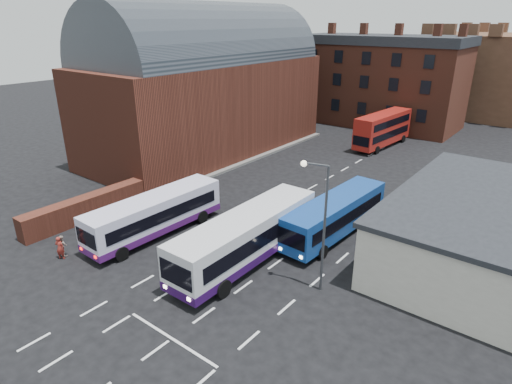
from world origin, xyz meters
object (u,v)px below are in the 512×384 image
Objects in this scene: pedestrian_beige at (62,245)px; bus_white_inbound at (247,235)px; street_lamp at (320,216)px; bus_blue at (335,214)px; bus_red_double at (383,129)px; pedestrian_red at (60,248)px; bus_white_outbound at (155,212)px.

bus_white_inbound is at bearing -150.36° from pedestrian_beige.
bus_blue is at bearing 110.04° from street_lamp.
bus_white_inbound is at bearing 71.19° from bus_blue.
bus_white_inbound is 30.50m from bus_red_double.
bus_white_inbound is 11.96m from pedestrian_red.
pedestrian_beige is (-12.49, -13.32, -0.94)m from bus_blue.
bus_red_double is 37.55m from pedestrian_beige.
bus_white_inbound is 7.55× the size of pedestrian_red.
bus_red_double is at bearing 84.88° from bus_white_outbound.
bus_blue is (10.03, 7.63, -0.03)m from bus_white_outbound.
bus_blue is 1.38× the size of street_lamp.
street_lamp is at bearing 110.98° from bus_red_double.
bus_blue is at bearing -137.98° from pedestrian_beige.
bus_blue is (2.62, 6.55, -0.24)m from bus_white_inbound.
bus_white_outbound is 6.77× the size of pedestrian_red.
pedestrian_red is at bearing -153.73° from street_lamp.
bus_red_double is 37.80m from pedestrian_red.
pedestrian_red is at bearing 51.15° from bus_blue.
pedestrian_beige is (-2.45, -5.69, -0.97)m from bus_white_outbound.
pedestrian_beige is at bearing -155.08° from street_lamp.
pedestrian_red is (-5.77, -37.33, -1.34)m from bus_red_double.
bus_red_double is at bearing -104.11° from pedestrian_beige.
bus_blue reaches higher than pedestrian_red.
bus_white_inbound is at bearing -178.66° from street_lamp.
street_lamp is (8.79, -30.15, 2.43)m from bus_red_double.
bus_white_inbound reaches higher than bus_blue.
bus_red_double is 1.34× the size of street_lamp.
pedestrian_beige is (-9.86, -6.77, -1.18)m from bus_white_inbound.
bus_white_inbound reaches higher than bus_white_outbound.
bus_white_outbound is at bearing 40.29° from bus_blue.
bus_blue is at bearing -112.15° from bus_white_inbound.
bus_white_outbound is 12.60m from bus_blue.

